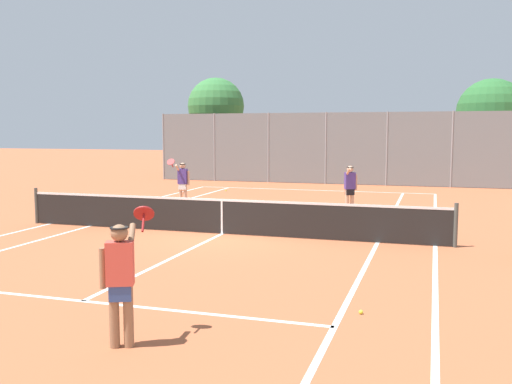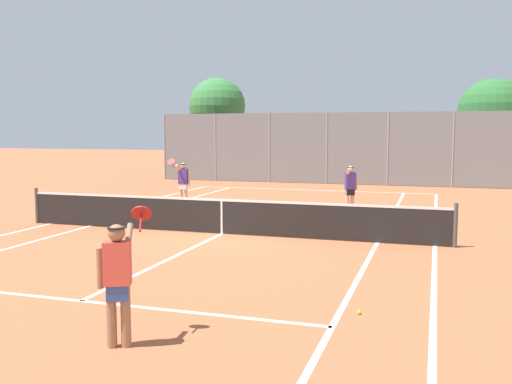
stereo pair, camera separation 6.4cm
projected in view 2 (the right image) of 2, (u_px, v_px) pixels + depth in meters
The scene contains 12 objects.
ground_plane at pixel (222, 234), 15.38m from camera, with size 120.00×120.00×0.00m, color #B25B38.
court_line_markings at pixel (222, 234), 15.38m from camera, with size 11.10×23.90×0.01m.
tennis_net at pixel (222, 215), 15.33m from camera, with size 12.00×0.10×1.07m.
player_near_side at pixel (118, 276), 7.26m from camera, with size 0.45×0.88×1.77m.
player_far_left at pixel (183, 181), 20.97m from camera, with size 0.62×0.77×1.77m.
player_far_right at pixel (350, 186), 19.14m from camera, with size 0.43×0.57×1.60m.
loose_tennis_ball_0 at pixel (227, 190), 26.24m from camera, with size 0.07×0.07×0.07m, color #D1DB33.
loose_tennis_ball_2 at pixel (195, 222), 17.09m from camera, with size 0.07×0.07×0.07m, color #D1DB33.
loose_tennis_ball_3 at pixel (359, 312), 8.64m from camera, with size 0.07×0.07×0.07m, color #D1DB33.
back_fence at pixel (327, 148), 29.63m from camera, with size 18.75×0.08×3.73m.
tree_behind_left at pixel (217, 107), 34.99m from camera, with size 3.46×3.46×6.00m.
tree_behind_right at pixel (491, 115), 30.51m from camera, with size 3.63×3.63×5.55m.
Camera 2 is at (5.47, -14.18, 2.77)m, focal length 40.00 mm.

